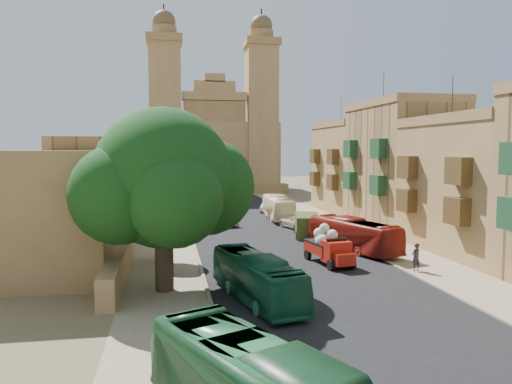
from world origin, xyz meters
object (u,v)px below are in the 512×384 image
object	(u,v)px
bus_cream_east	(278,208)
car_blue_b	(198,195)
street_tree_b	(160,200)
street_tree_c	(162,194)
red_truck	(329,247)
street_tree_d	(162,186)
car_white_a	(226,219)
pedestrian_a	(416,257)
olive_pickup	(307,226)
church	(212,145)
car_cream	(296,222)
car_white_b	(266,207)
bus_red_east	(353,235)
ficus_tree	(165,183)
bus_green_north	(256,278)
car_dkblue	(221,208)
street_tree_a	(158,215)
car_blue_a	(226,255)
pedestrian_c	(375,236)

from	to	relation	value
bus_cream_east	car_blue_b	xyz separation A→B (m)	(-8.03, 27.50, -0.76)
street_tree_b	street_tree_c	xyz separation A→B (m)	(-0.00, 12.00, -0.40)
red_truck	car_blue_b	size ratio (longest dim) A/B	1.26
street_tree_d	car_white_a	size ratio (longest dim) A/B	1.12
street_tree_c	pedestrian_a	distance (m)	35.06
street_tree_d	olive_pickup	world-z (taller)	street_tree_d
church	car_blue_b	world-z (taller)	church
car_cream	car_white_b	size ratio (longest dim) A/B	1.26
car_white_b	church	bearing A→B (deg)	-63.45
pedestrian_a	car_cream	bearing A→B (deg)	-101.58
street_tree_d	bus_red_east	xyz separation A→B (m)	(16.01, -34.77, -1.86)
olive_pickup	bus_red_east	bearing A→B (deg)	-76.16
ficus_tree	church	bearing A→B (deg)	82.82
bus_green_north	street_tree_b	bearing A→B (deg)	91.63
car_cream	car_dkblue	distance (m)	16.38
street_tree_a	car_blue_a	bearing A→B (deg)	-16.30
car_blue_a	bus_green_north	bearing A→B (deg)	-92.81
street_tree_b	bus_green_north	xyz separation A→B (m)	(5.59, -23.00, -2.16)
bus_red_east	street_tree_d	bearing A→B (deg)	-83.74
car_blue_b	pedestrian_a	distance (m)	56.04
bus_cream_east	car_cream	xyz separation A→B (m)	(0.41, -7.28, -0.77)
street_tree_a	bus_green_north	bearing A→B (deg)	-63.07
street_tree_b	car_cream	distance (m)	14.79
street_tree_b	olive_pickup	xyz separation A→B (m)	(14.16, -3.24, -2.42)
street_tree_c	car_white_b	bearing A→B (deg)	18.21
church	street_tree_b	xyz separation A→B (m)	(-10.00, -54.61, -6.05)
olive_pickup	bus_cream_east	xyz separation A→B (m)	(-0.16, 12.37, 0.40)
car_white_b	red_truck	bearing A→B (deg)	107.62
street_tree_d	bus_cream_east	distance (m)	20.50
church	street_tree_d	bearing A→B (deg)	-108.09
car_white_a	car_cream	distance (m)	8.01
car_white_b	pedestrian_a	distance (m)	34.97
church	red_truck	distance (m)	70.17
street_tree_b	red_truck	size ratio (longest dim) A/B	0.99
bus_cream_east	pedestrian_a	world-z (taller)	bus_cream_east
bus_green_north	bus_cream_east	distance (m)	33.21
olive_pickup	bus_red_east	size ratio (longest dim) A/B	0.56
street_tree_a	olive_pickup	distance (m)	16.84
church	pedestrian_a	world-z (taller)	church
ficus_tree	pedestrian_c	bearing A→B (deg)	32.37
church	olive_pickup	world-z (taller)	church
street_tree_c	car_blue_b	world-z (taller)	street_tree_c
bus_red_east	red_truck	bearing A→B (deg)	31.89
car_white_b	olive_pickup	bearing A→B (deg)	110.76
street_tree_a	bus_green_north	world-z (taller)	street_tree_a
car_cream	church	bearing A→B (deg)	-101.60
car_dkblue	car_white_b	bearing A→B (deg)	4.43
ficus_tree	car_blue_a	size ratio (longest dim) A/B	2.99
bus_cream_east	pedestrian_a	size ratio (longest dim) A/B	5.24
ficus_tree	street_tree_c	xyz separation A→B (m)	(-0.60, 31.99, -3.44)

